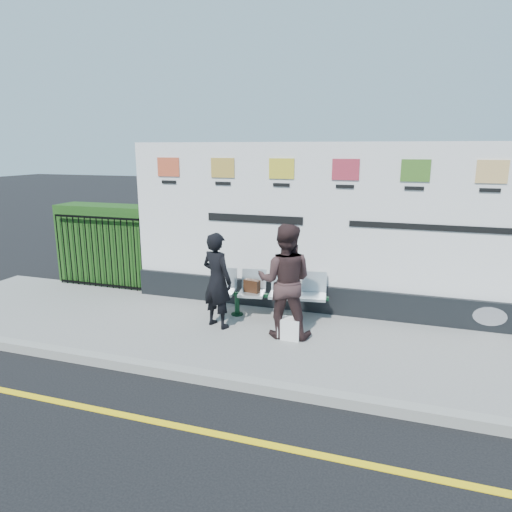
# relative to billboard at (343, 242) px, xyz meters

# --- Properties ---
(ground) EXTENTS (80.00, 80.00, 0.00)m
(ground) POSITION_rel_billboard_xyz_m (-0.50, -3.85, -1.42)
(ground) COLOR black
(pavement) EXTENTS (14.00, 3.00, 0.12)m
(pavement) POSITION_rel_billboard_xyz_m (-0.50, -1.35, -1.36)
(pavement) COLOR gray
(pavement) RESTS_ON ground
(kerb) EXTENTS (14.00, 0.18, 0.14)m
(kerb) POSITION_rel_billboard_xyz_m (-0.50, -2.85, -1.35)
(kerb) COLOR gray
(kerb) RESTS_ON ground
(yellow_line) EXTENTS (14.00, 0.10, 0.01)m
(yellow_line) POSITION_rel_billboard_xyz_m (-0.50, -3.85, -1.42)
(yellow_line) COLOR yellow
(yellow_line) RESTS_ON ground
(billboard) EXTENTS (8.00, 0.30, 3.00)m
(billboard) POSITION_rel_billboard_xyz_m (0.00, 0.00, 0.00)
(billboard) COLOR black
(billboard) RESTS_ON pavement
(hedge) EXTENTS (2.35, 0.70, 1.70)m
(hedge) POSITION_rel_billboard_xyz_m (-5.08, 0.45, -0.45)
(hedge) COLOR #1C4314
(hedge) RESTS_ON pavement
(railing) EXTENTS (2.05, 0.06, 1.54)m
(railing) POSITION_rel_billboard_xyz_m (-5.08, -0.00, -0.53)
(railing) COLOR black
(railing) RESTS_ON pavement
(bench) EXTENTS (2.10, 0.83, 0.44)m
(bench) POSITION_rel_billboard_xyz_m (-1.20, -0.58, -1.08)
(bench) COLOR silver
(bench) RESTS_ON pavement
(woman_left) EXTENTS (0.68, 0.56, 1.59)m
(woman_left) POSITION_rel_billboard_xyz_m (-1.85, -1.26, -0.51)
(woman_left) COLOR black
(woman_left) RESTS_ON pavement
(woman_right) EXTENTS (0.95, 0.78, 1.79)m
(woman_right) POSITION_rel_billboard_xyz_m (-0.70, -1.29, -0.40)
(woman_right) COLOR #362323
(woman_right) RESTS_ON pavement
(handbag_brown) EXTENTS (0.30, 0.18, 0.22)m
(handbag_brown) POSITION_rel_billboard_xyz_m (-1.47, -0.62, -0.75)
(handbag_brown) COLOR black
(handbag_brown) RESTS_ON bench
(carrier_bag_white) EXTENTS (0.34, 0.20, 0.34)m
(carrier_bag_white) POSITION_rel_billboard_xyz_m (-0.59, -1.40, -1.13)
(carrier_bag_white) COLOR silver
(carrier_bag_white) RESTS_ON pavement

